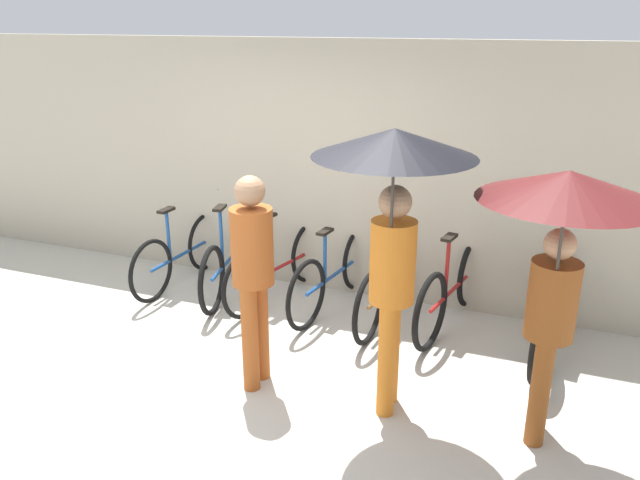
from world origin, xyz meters
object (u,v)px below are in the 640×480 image
Objects in this scene: parked_bicycle_1 at (229,259)px; pedestrian_center at (394,194)px; parked_bicycle_0 at (181,253)px; pedestrian_trailing at (562,230)px; motorcycle at (555,300)px; parked_bicycle_3 at (335,273)px; pedestrian_leading at (253,267)px; parked_bicycle_4 at (390,284)px; parked_bicycle_5 at (453,288)px; parked_bicycle_2 at (281,264)px.

parked_bicycle_1 is 2.94m from pedestrian_center.
parked_bicycle_0 is at bearing -34.96° from pedestrian_center.
pedestrian_trailing is 0.90× the size of motorcycle.
pedestrian_trailing is (2.01, -1.54, 1.19)m from parked_bicycle_3.
pedestrian_trailing is (2.11, -0.00, 0.55)m from pedestrian_leading.
parked_bicycle_1 is 0.80× the size of motorcycle.
pedestrian_center is 0.98× the size of motorcycle.
parked_bicycle_0 is at bearing 95.57° from parked_bicycle_4.
parked_bicycle_4 is at bearing -81.83° from pedestrian_center.
parked_bicycle_5 reaches higher than motorcycle.
parked_bicycle_2 is at bearing 101.54° from parked_bicycle_5.
parked_bicycle_2 is 0.58m from parked_bicycle_3.
pedestrian_leading is at bearing -175.35° from parked_bicycle_3.
parked_bicycle_5 is (1.17, 0.02, 0.01)m from parked_bicycle_3.
parked_bicycle_3 reaches higher than parked_bicycle_1.
pedestrian_leading reaches higher than parked_bicycle_4.
pedestrian_leading is at bearing 131.11° from motorcycle.
pedestrian_leading reaches higher than parked_bicycle_3.
parked_bicycle_4 is (0.58, -0.04, -0.01)m from parked_bicycle_3.
parked_bicycle_1 and parked_bicycle_4 have the same top height.
parked_bicycle_0 is 3.38m from pedestrian_center.
pedestrian_center reaches higher than parked_bicycle_2.
pedestrian_leading is (-0.68, -1.50, 0.64)m from parked_bicycle_4.
pedestrian_trailing is at bearing 175.94° from pedestrian_center.
parked_bicycle_4 is at bearing -79.10° from parked_bicycle_2.
parked_bicycle_4 is at bearing -86.06° from parked_bicycle_0.
pedestrian_center is 1.06m from pedestrian_trailing.
parked_bicycle_2 is 0.82× the size of pedestrian_center.
parked_bicycle_1 is at bearing 96.52° from motorcycle.
parked_bicycle_5 is at bearing -76.35° from parked_bicycle_2.
pedestrian_trailing is (0.85, -1.56, 1.18)m from parked_bicycle_5.
parked_bicycle_2 reaches higher than parked_bicycle_1.
pedestrian_center is at bearing 150.80° from motorcycle.
parked_bicycle_4 is 2.06m from pedestrian_center.
parked_bicycle_0 is at bearing -20.52° from pedestrian_trailing.
parked_bicycle_2 is 0.81× the size of motorcycle.
parked_bicycle_1 is at bearing -24.25° from pedestrian_trailing.
parked_bicycle_4 is 1.04× the size of pedestrian_leading.
pedestrian_trailing is (3.76, -1.48, 1.20)m from parked_bicycle_0.
pedestrian_center is at bearing -140.14° from parked_bicycle_3.
pedestrian_trailing reaches higher than parked_bicycle_3.
pedestrian_center is at bearing -136.94° from parked_bicycle_1.
parked_bicycle_3 is 2.80m from pedestrian_trailing.
parked_bicycle_0 is 0.95× the size of parked_bicycle_1.
parked_bicycle_2 is (1.17, 0.06, 0.02)m from parked_bicycle_0.
parked_bicycle_0 is at bearing 96.69° from motorcycle.
parked_bicycle_4 is 0.59m from parked_bicycle_5.
parked_bicycle_2 is at bearing -96.87° from parked_bicycle_1.
parked_bicycle_3 is at bearing 95.52° from motorcycle.
parked_bicycle_0 is at bearing 106.02° from parked_bicycle_2.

